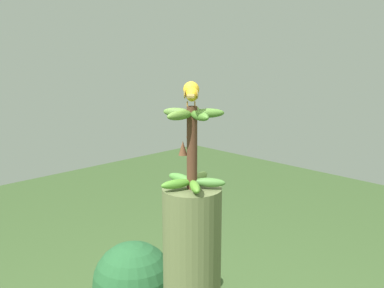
{
  "coord_description": "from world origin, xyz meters",
  "views": [
    {
      "loc": [
        -1.3,
        -1.32,
        1.62
      ],
      "look_at": [
        0.0,
        0.0,
        1.22
      ],
      "focal_mm": 43.65,
      "sensor_mm": 36.0,
      "label": 1
    }
  ],
  "objects_px": {
    "banana_bunch": "(192,148)",
    "garden_rock": "(200,276)",
    "tropical_shrub": "(133,282)",
    "perched_bird": "(191,92)"
  },
  "relations": [
    {
      "from": "tropical_shrub",
      "to": "garden_rock",
      "type": "xyz_separation_m",
      "value": [
        0.65,
        0.11,
        -0.25
      ]
    },
    {
      "from": "perched_bird",
      "to": "tropical_shrub",
      "type": "bearing_deg",
      "value": 77.13
    },
    {
      "from": "banana_bunch",
      "to": "garden_rock",
      "type": "bearing_deg",
      "value": 42.33
    },
    {
      "from": "perched_bird",
      "to": "banana_bunch",
      "type": "bearing_deg",
      "value": -128.28
    },
    {
      "from": "perched_bird",
      "to": "tropical_shrub",
      "type": "distance_m",
      "value": 1.28
    },
    {
      "from": "tropical_shrub",
      "to": "garden_rock",
      "type": "distance_m",
      "value": 0.7
    },
    {
      "from": "perched_bird",
      "to": "garden_rock",
      "type": "bearing_deg",
      "value": 42.14
    },
    {
      "from": "banana_bunch",
      "to": "garden_rock",
      "type": "distance_m",
      "value": 1.57
    },
    {
      "from": "perched_bird",
      "to": "tropical_shrub",
      "type": "relative_size",
      "value": 0.34
    },
    {
      "from": "garden_rock",
      "to": "perched_bird",
      "type": "bearing_deg",
      "value": -137.86
    }
  ]
}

